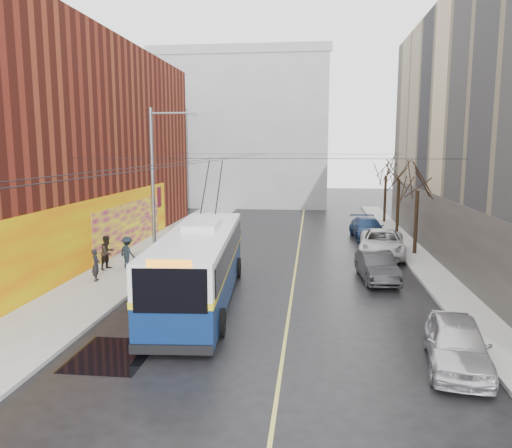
{
  "coord_description": "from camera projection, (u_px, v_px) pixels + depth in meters",
  "views": [
    {
      "loc": [
        2.39,
        -16.43,
        6.88
      ],
      "look_at": [
        -0.35,
        7.76,
        3.15
      ],
      "focal_mm": 35.0,
      "sensor_mm": 36.0,
      "label": 1
    }
  ],
  "objects": [
    {
      "name": "parked_car_b",
      "position": [
        377.0,
        266.0,
        25.95
      ],
      "size": [
        2.01,
        4.71,
        1.51
      ],
      "primitive_type": "imported",
      "rotation": [
        0.0,
        0.0,
        0.09
      ],
      "color": "#242326",
      "rests_on": "ground"
    },
    {
      "name": "pigeons_flying",
      "position": [
        223.0,
        145.0,
        26.69
      ],
      "size": [
        3.22,
        2.16,
        2.01
      ],
      "color": "slate"
    },
    {
      "name": "lane_line",
      "position": [
        297.0,
        259.0,
        31.02
      ],
      "size": [
        0.12,
        50.0,
        0.01
      ],
      "primitive_type": "cube",
      "color": "#BFB74C",
      "rests_on": "ground"
    },
    {
      "name": "parked_car_c",
      "position": [
        382.0,
        243.0,
        31.82
      ],
      "size": [
        3.46,
        6.31,
        1.67
      ],
      "primitive_type": "imported",
      "rotation": [
        0.0,
        0.0,
        -0.12
      ],
      "color": "silver",
      "rests_on": "ground"
    },
    {
      "name": "pedestrian_b",
      "position": [
        108.0,
        252.0,
        27.82
      ],
      "size": [
        0.99,
        1.11,
        1.9
      ],
      "primitive_type": "imported",
      "rotation": [
        0.0,
        0.0,
        1.23
      ],
      "color": "black",
      "rests_on": "sidewalk_left"
    },
    {
      "name": "catenary_wires",
      "position": [
        234.0,
        158.0,
        31.28
      ],
      "size": [
        18.0,
        60.0,
        0.22
      ],
      "color": "black"
    },
    {
      "name": "sidewalk_left",
      "position": [
        138.0,
        261.0,
        30.11
      ],
      "size": [
        4.0,
        60.0,
        0.15
      ],
      "primitive_type": "cube",
      "color": "gray",
      "rests_on": "ground"
    },
    {
      "name": "building_far",
      "position": [
        244.0,
        130.0,
        60.93
      ],
      "size": [
        20.5,
        12.1,
        18.0
      ],
      "color": "gray",
      "rests_on": "ground"
    },
    {
      "name": "building_left",
      "position": [
        25.0,
        146.0,
        31.91
      ],
      "size": [
        12.11,
        36.0,
        14.0
      ],
      "color": "#5A1B12",
      "rests_on": "ground"
    },
    {
      "name": "puddle",
      "position": [
        112.0,
        355.0,
        16.69
      ],
      "size": [
        2.53,
        3.04,
        0.01
      ],
      "primitive_type": "cube",
      "color": "black",
      "rests_on": "ground"
    },
    {
      "name": "tree_near",
      "position": [
        418.0,
        178.0,
        31.4
      ],
      "size": [
        3.2,
        3.2,
        6.4
      ],
      "color": "black",
      "rests_on": "ground"
    },
    {
      "name": "tree_far",
      "position": [
        386.0,
        167.0,
        45.12
      ],
      "size": [
        3.2,
        3.2,
        6.57
      ],
      "color": "black",
      "rests_on": "ground"
    },
    {
      "name": "streetlight_pole",
      "position": [
        155.0,
        185.0,
        27.21
      ],
      "size": [
        2.65,
        0.6,
        9.0
      ],
      "color": "slate",
      "rests_on": "ground"
    },
    {
      "name": "following_car",
      "position": [
        229.0,
        229.0,
        38.22
      ],
      "size": [
        1.82,
        4.12,
        1.38
      ],
      "primitive_type": "imported",
      "rotation": [
        0.0,
        0.0,
        0.05
      ],
      "color": "#B0B0B5",
      "rests_on": "ground"
    },
    {
      "name": "pedestrian_c",
      "position": [
        127.0,
        252.0,
        28.06
      ],
      "size": [
        1.34,
        1.19,
        1.8
      ],
      "primitive_type": "imported",
      "rotation": [
        0.0,
        0.0,
        2.58
      ],
      "color": "black",
      "rests_on": "sidewalk_left"
    },
    {
      "name": "sidewalk_right",
      "position": [
        428.0,
        269.0,
        28.21
      ],
      "size": [
        2.0,
        60.0,
        0.15
      ],
      "primitive_type": "cube",
      "color": "gray",
      "rests_on": "ground"
    },
    {
      "name": "tree_mid",
      "position": [
        399.0,
        169.0,
        38.23
      ],
      "size": [
        3.2,
        3.2,
        6.68
      ],
      "color": "black",
      "rests_on": "ground"
    },
    {
      "name": "trolleybus",
      "position": [
        200.0,
        264.0,
        22.37
      ],
      "size": [
        3.78,
        13.19,
        6.18
      ],
      "rotation": [
        0.0,
        0.0,
        0.07
      ],
      "color": "#0A1E4B",
      "rests_on": "ground"
    },
    {
      "name": "pedestrian_a",
      "position": [
        96.0,
        265.0,
        25.36
      ],
      "size": [
        0.52,
        0.67,
        1.64
      ],
      "primitive_type": "imported",
      "rotation": [
        0.0,
        0.0,
        1.8
      ],
      "color": "black",
      "rests_on": "sidewalk_left"
    },
    {
      "name": "parked_car_d",
      "position": [
        368.0,
        228.0,
        37.98
      ],
      "size": [
        2.65,
        5.61,
        1.58
      ],
      "primitive_type": "imported",
      "rotation": [
        0.0,
        0.0,
        0.08
      ],
      "color": "navy",
      "rests_on": "ground"
    },
    {
      "name": "ground",
      "position": [
        241.0,
        346.0,
        17.44
      ],
      "size": [
        140.0,
        140.0,
        0.0
      ],
      "primitive_type": "plane",
      "color": "black",
      "rests_on": "ground"
    },
    {
      "name": "parked_car_a",
      "position": [
        457.0,
        344.0,
        15.69
      ],
      "size": [
        2.51,
        4.8,
        1.56
      ],
      "primitive_type": "imported",
      "rotation": [
        0.0,
        0.0,
        -0.15
      ],
      "color": "#BBBBC0",
      "rests_on": "ground"
    }
  ]
}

